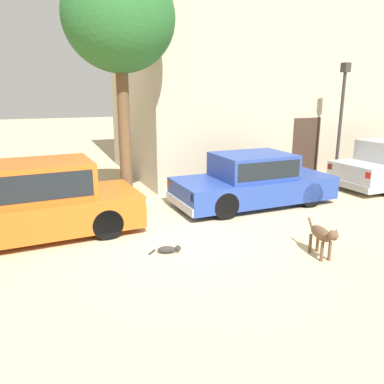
# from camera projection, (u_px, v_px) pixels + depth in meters

# --- Properties ---
(ground_plane) EXTENTS (80.00, 80.00, 0.00)m
(ground_plane) POSITION_uv_depth(u_px,v_px,m) (177.00, 238.00, 7.88)
(ground_plane) COLOR tan
(parked_sedan_nearest) EXTENTS (4.31, 1.94, 1.57)m
(parked_sedan_nearest) POSITION_uv_depth(u_px,v_px,m) (34.00, 199.00, 7.81)
(parked_sedan_nearest) COLOR #D15619
(parked_sedan_nearest) RESTS_ON ground_plane
(parked_sedan_second) EXTENTS (4.38, 1.82, 1.38)m
(parked_sedan_second) POSITION_uv_depth(u_px,v_px,m) (253.00, 180.00, 10.10)
(parked_sedan_second) COLOR navy
(parked_sedan_second) RESTS_ON ground_plane
(apartment_block) EXTENTS (15.13, 5.69, 9.94)m
(apartment_block) POSITION_uv_depth(u_px,v_px,m) (311.00, 40.00, 15.32)
(apartment_block) COLOR tan
(apartment_block) RESTS_ON ground_plane
(stray_dog_spotted) EXTENTS (0.32, 0.99, 0.67)m
(stray_dog_spotted) POSITION_uv_depth(u_px,v_px,m) (323.00, 235.00, 6.86)
(stray_dog_spotted) COLOR brown
(stray_dog_spotted) RESTS_ON ground_plane
(stray_cat) EXTENTS (0.60, 0.34, 0.16)m
(stray_cat) POSITION_uv_depth(u_px,v_px,m) (168.00, 249.00, 7.14)
(stray_cat) COLOR #2D2B28
(stray_cat) RESTS_ON ground_plane
(street_lamp) EXTENTS (0.22, 0.22, 3.79)m
(street_lamp) POSITION_uv_depth(u_px,v_px,m) (342.00, 109.00, 11.83)
(street_lamp) COLOR #2D2B28
(street_lamp) RESTS_ON ground_plane
(acacia_tree_left) EXTENTS (2.62, 2.36, 5.85)m
(acacia_tree_left) POSITION_uv_depth(u_px,v_px,m) (119.00, 20.00, 8.77)
(acacia_tree_left) COLOR brown
(acacia_tree_left) RESTS_ON ground_plane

